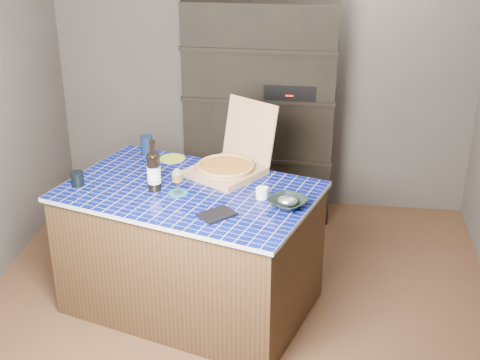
# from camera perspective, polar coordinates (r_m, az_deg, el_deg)

# --- Properties ---
(room) EXTENTS (3.50, 3.50, 3.50)m
(room) POSITION_cam_1_polar(r_m,az_deg,el_deg) (3.94, -0.56, 3.66)
(room) COLOR #543624
(room) RESTS_ON ground
(shelving_unit) EXTENTS (1.20, 0.41, 1.80)m
(shelving_unit) POSITION_cam_1_polar(r_m,az_deg,el_deg) (5.48, 1.74, 5.88)
(shelving_unit) COLOR black
(shelving_unit) RESTS_ON floor
(kitchen_island) EXTENTS (1.78, 1.41, 0.85)m
(kitchen_island) POSITION_cam_1_polar(r_m,az_deg,el_deg) (4.41, -4.22, -5.84)
(kitchen_island) COLOR #47311B
(kitchen_island) RESTS_ON floor
(pizza_box) EXTENTS (0.62, 0.64, 0.45)m
(pizza_box) POSITION_cam_1_polar(r_m,az_deg,el_deg) (4.40, -1.00, 1.29)
(pizza_box) COLOR #A37B54
(pizza_box) RESTS_ON kitchen_island
(mead_bottle) EXTENTS (0.09, 0.09, 0.33)m
(mead_bottle) POSITION_cam_1_polar(r_m,az_deg,el_deg) (4.18, -7.37, 0.78)
(mead_bottle) COLOR black
(mead_bottle) RESTS_ON kitchen_island
(teal_trivet) EXTENTS (0.12, 0.12, 0.01)m
(teal_trivet) POSITION_cam_1_polar(r_m,az_deg,el_deg) (4.17, -5.30, -1.11)
(teal_trivet) COLOR #156171
(teal_trivet) RESTS_ON kitchen_island
(wine_glass) EXTENTS (0.07, 0.07, 0.16)m
(wine_glass) POSITION_cam_1_polar(r_m,az_deg,el_deg) (4.12, -5.36, 0.30)
(wine_glass) COLOR white
(wine_glass) RESTS_ON teal_trivet
(tumbler) EXTENTS (0.08, 0.08, 0.09)m
(tumbler) POSITION_cam_1_polar(r_m,az_deg,el_deg) (4.36, -13.72, 0.11)
(tumbler) COLOR black
(tumbler) RESTS_ON kitchen_island
(dvd_case) EXTENTS (0.24, 0.24, 0.02)m
(dvd_case) POSITION_cam_1_polar(r_m,az_deg,el_deg) (3.88, -1.99, -2.97)
(dvd_case) COLOR black
(dvd_case) RESTS_ON kitchen_island
(bowl) EXTENTS (0.31, 0.31, 0.05)m
(bowl) POSITION_cam_1_polar(r_m,az_deg,el_deg) (3.98, 4.09, -1.95)
(bowl) COLOR black
(bowl) RESTS_ON kitchen_island
(foil_contents) EXTENTS (0.12, 0.10, 0.06)m
(foil_contents) POSITION_cam_1_polar(r_m,az_deg,el_deg) (3.97, 4.09, -1.79)
(foil_contents) COLOR silver
(foil_contents) RESTS_ON bowl
(white_jar) EXTENTS (0.08, 0.08, 0.07)m
(white_jar) POSITION_cam_1_polar(r_m,az_deg,el_deg) (4.08, 1.89, -1.10)
(white_jar) COLOR white
(white_jar) RESTS_ON kitchen_island
(navy_cup) EXTENTS (0.09, 0.09, 0.14)m
(navy_cup) POSITION_cam_1_polar(r_m,az_deg,el_deg) (4.77, -7.96, 2.98)
(navy_cup) COLOR #0E1A32
(navy_cup) RESTS_ON kitchen_island
(green_trivet) EXTENTS (0.18, 0.18, 0.01)m
(green_trivet) POSITION_cam_1_polar(r_m,az_deg,el_deg) (4.68, -5.79, 1.84)
(green_trivet) COLOR #A1C129
(green_trivet) RESTS_ON kitchen_island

